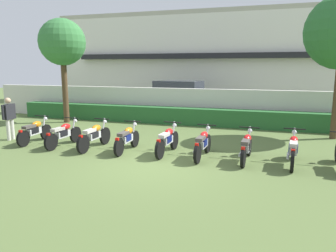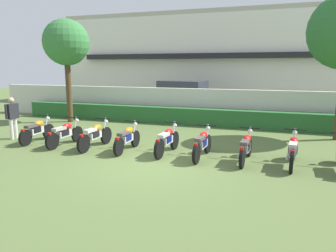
{
  "view_description": "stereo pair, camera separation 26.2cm",
  "coord_description": "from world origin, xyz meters",
  "px_view_note": "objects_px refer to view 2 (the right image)",
  "views": [
    {
      "loc": [
        3.01,
        -8.08,
        2.75
      ],
      "look_at": [
        0.0,
        1.52,
        0.86
      ],
      "focal_mm": 34.04,
      "sensor_mm": 36.0,
      "label": 1
    },
    {
      "loc": [
        3.26,
        -8.0,
        2.75
      ],
      "look_at": [
        0.0,
        1.52,
        0.86
      ],
      "focal_mm": 34.04,
      "sensor_mm": 36.0,
      "label": 2
    }
  ],
  "objects_px": {
    "parked_car": "(185,97)",
    "inspector_person": "(12,115)",
    "tree_near_inspector": "(66,43)",
    "motorcycle_in_row_2": "(95,135)",
    "motorcycle_in_row_1": "(65,133)",
    "motorcycle_in_row_4": "(167,140)",
    "motorcycle_in_row_0": "(37,130)",
    "motorcycle_in_row_6": "(246,147)",
    "motorcycle_in_row_7": "(293,150)",
    "motorcycle_in_row_5": "(202,144)",
    "motorcycle_in_row_3": "(127,138)"
  },
  "relations": [
    {
      "from": "motorcycle_in_row_3",
      "to": "motorcycle_in_row_4",
      "type": "height_order",
      "value": "motorcycle_in_row_4"
    },
    {
      "from": "motorcycle_in_row_0",
      "to": "motorcycle_in_row_4",
      "type": "height_order",
      "value": "motorcycle_in_row_4"
    },
    {
      "from": "motorcycle_in_row_1",
      "to": "motorcycle_in_row_4",
      "type": "xyz_separation_m",
      "value": [
        3.74,
        0.15,
        0.01
      ]
    },
    {
      "from": "motorcycle_in_row_1",
      "to": "motorcycle_in_row_4",
      "type": "bearing_deg",
      "value": -83.52
    },
    {
      "from": "motorcycle_in_row_0",
      "to": "motorcycle_in_row_7",
      "type": "xyz_separation_m",
      "value": [
        8.75,
        -0.03,
        0.02
      ]
    },
    {
      "from": "motorcycle_in_row_6",
      "to": "motorcycle_in_row_4",
      "type": "bearing_deg",
      "value": 91.85
    },
    {
      "from": "motorcycle_in_row_0",
      "to": "motorcycle_in_row_5",
      "type": "xyz_separation_m",
      "value": [
        6.19,
        -0.06,
        0.0
      ]
    },
    {
      "from": "inspector_person",
      "to": "motorcycle_in_row_1",
      "type": "bearing_deg",
      "value": -5.53
    },
    {
      "from": "tree_near_inspector",
      "to": "inspector_person",
      "type": "relative_size",
      "value": 3.12
    },
    {
      "from": "tree_near_inspector",
      "to": "motorcycle_in_row_2",
      "type": "xyz_separation_m",
      "value": [
        4.01,
        -4.18,
        -3.38
      ]
    },
    {
      "from": "tree_near_inspector",
      "to": "motorcycle_in_row_6",
      "type": "height_order",
      "value": "tree_near_inspector"
    },
    {
      "from": "motorcycle_in_row_2",
      "to": "motorcycle_in_row_1",
      "type": "bearing_deg",
      "value": 93.87
    },
    {
      "from": "parked_car",
      "to": "inspector_person",
      "type": "xyz_separation_m",
      "value": [
        -4.17,
        -9.18,
        0.0
      ]
    },
    {
      "from": "motorcycle_in_row_3",
      "to": "motorcycle_in_row_4",
      "type": "distance_m",
      "value": 1.35
    },
    {
      "from": "motorcycle_in_row_2",
      "to": "inspector_person",
      "type": "distance_m",
      "value": 3.74
    },
    {
      "from": "motorcycle_in_row_2",
      "to": "motorcycle_in_row_3",
      "type": "xyz_separation_m",
      "value": [
        1.2,
        0.0,
        -0.01
      ]
    },
    {
      "from": "motorcycle_in_row_3",
      "to": "inspector_person",
      "type": "xyz_separation_m",
      "value": [
        -4.9,
        0.21,
        0.5
      ]
    },
    {
      "from": "motorcycle_in_row_5",
      "to": "motorcycle_in_row_7",
      "type": "height_order",
      "value": "motorcycle_in_row_7"
    },
    {
      "from": "parked_car",
      "to": "inspector_person",
      "type": "bearing_deg",
      "value": -106.18
    },
    {
      "from": "motorcycle_in_row_2",
      "to": "motorcycle_in_row_3",
      "type": "relative_size",
      "value": 1.08
    },
    {
      "from": "parked_car",
      "to": "motorcycle_in_row_6",
      "type": "relative_size",
      "value": 2.55
    },
    {
      "from": "motorcycle_in_row_3",
      "to": "motorcycle_in_row_6",
      "type": "bearing_deg",
      "value": -89.23
    },
    {
      "from": "motorcycle_in_row_1",
      "to": "motorcycle_in_row_7",
      "type": "xyz_separation_m",
      "value": [
        7.46,
        0.07,
        0.02
      ]
    },
    {
      "from": "inspector_person",
      "to": "motorcycle_in_row_5",
      "type": "bearing_deg",
      "value": -1.54
    },
    {
      "from": "motorcycle_in_row_0",
      "to": "motorcycle_in_row_3",
      "type": "distance_m",
      "value": 3.68
    },
    {
      "from": "parked_car",
      "to": "motorcycle_in_row_2",
      "type": "bearing_deg",
      "value": -84.58
    },
    {
      "from": "motorcycle_in_row_4",
      "to": "motorcycle_in_row_3",
      "type": "bearing_deg",
      "value": 98.41
    },
    {
      "from": "motorcycle_in_row_5",
      "to": "motorcycle_in_row_7",
      "type": "xyz_separation_m",
      "value": [
        2.56,
        0.03,
        0.01
      ]
    },
    {
      "from": "parked_car",
      "to": "motorcycle_in_row_7",
      "type": "height_order",
      "value": "parked_car"
    },
    {
      "from": "motorcycle_in_row_2",
      "to": "motorcycle_in_row_7",
      "type": "height_order",
      "value": "motorcycle_in_row_7"
    },
    {
      "from": "tree_near_inspector",
      "to": "motorcycle_in_row_2",
      "type": "relative_size",
      "value": 2.56
    },
    {
      "from": "motorcycle_in_row_6",
      "to": "motorcycle_in_row_0",
      "type": "bearing_deg",
      "value": 93.46
    },
    {
      "from": "motorcycle_in_row_4",
      "to": "motorcycle_in_row_6",
      "type": "height_order",
      "value": "motorcycle_in_row_4"
    },
    {
      "from": "motorcycle_in_row_0",
      "to": "tree_near_inspector",
      "type": "bearing_deg",
      "value": 19.85
    },
    {
      "from": "tree_near_inspector",
      "to": "motorcycle_in_row_3",
      "type": "relative_size",
      "value": 2.77
    },
    {
      "from": "motorcycle_in_row_4",
      "to": "motorcycle_in_row_0",
      "type": "bearing_deg",
      "value": 94.1
    },
    {
      "from": "tree_near_inspector",
      "to": "motorcycle_in_row_1",
      "type": "xyz_separation_m",
      "value": [
        2.81,
        -4.21,
        -3.39
      ]
    },
    {
      "from": "motorcycle_in_row_2",
      "to": "motorcycle_in_row_4",
      "type": "xyz_separation_m",
      "value": [
        2.54,
        0.12,
        -0.0
      ]
    },
    {
      "from": "parked_car",
      "to": "motorcycle_in_row_5",
      "type": "bearing_deg",
      "value": -62.71
    },
    {
      "from": "tree_near_inspector",
      "to": "inspector_person",
      "type": "distance_m",
      "value": 4.92
    },
    {
      "from": "motorcycle_in_row_1",
      "to": "motorcycle_in_row_4",
      "type": "distance_m",
      "value": 3.74
    },
    {
      "from": "tree_near_inspector",
      "to": "motorcycle_in_row_1",
      "type": "distance_m",
      "value": 6.1
    },
    {
      "from": "parked_car",
      "to": "motorcycle_in_row_3",
      "type": "relative_size",
      "value": 2.62
    },
    {
      "from": "motorcycle_in_row_1",
      "to": "motorcycle_in_row_3",
      "type": "bearing_deg",
      "value": -84.97
    },
    {
      "from": "parked_car",
      "to": "motorcycle_in_row_3",
      "type": "distance_m",
      "value": 9.43
    },
    {
      "from": "inspector_person",
      "to": "motorcycle_in_row_6",
      "type": "bearing_deg",
      "value": -1.14
    },
    {
      "from": "motorcycle_in_row_2",
      "to": "motorcycle_in_row_7",
      "type": "xyz_separation_m",
      "value": [
        6.26,
        0.04,
        0.01
      ]
    },
    {
      "from": "parked_car",
      "to": "motorcycle_in_row_4",
      "type": "relative_size",
      "value": 2.51
    },
    {
      "from": "parked_car",
      "to": "motorcycle_in_row_7",
      "type": "bearing_deg",
      "value": -49.95
    },
    {
      "from": "motorcycle_in_row_5",
      "to": "inspector_person",
      "type": "distance_m",
      "value": 7.43
    }
  ]
}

